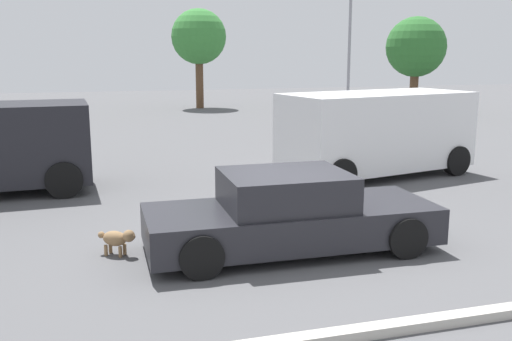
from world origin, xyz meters
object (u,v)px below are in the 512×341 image
sedan_foreground (290,215)px  dog (118,239)px  van_white (377,131)px  light_post_near (350,31)px  pedestrian (320,121)px

sedan_foreground → dog: (-2.64, 0.50, -0.31)m
dog → van_white: size_ratio=0.11×
dog → sedan_foreground: bearing=23.1°
sedan_foreground → light_post_near: light_post_near is taller
van_white → light_post_near: bearing=55.4°
van_white → light_post_near: size_ratio=0.87×
van_white → sedan_foreground: bearing=-142.5°
light_post_near → van_white: bearing=-112.0°
sedan_foreground → dog: 2.70m
sedan_foreground → dog: bearing=170.1°
pedestrian → light_post_near: light_post_near is taller
van_white → light_post_near: light_post_near is taller
pedestrian → light_post_near: (5.19, 9.11, 3.10)m
van_white → light_post_near: (5.14, 12.72, 2.95)m
van_white → pedestrian: 3.61m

